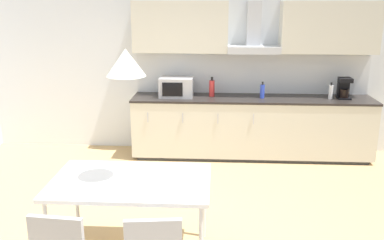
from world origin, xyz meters
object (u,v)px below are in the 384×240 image
(dining_table, at_px, (131,185))
(bottle_red, at_px, (212,88))
(pendant_lamp, at_px, (126,62))
(bottle_white, at_px, (331,92))
(microwave, at_px, (176,87))
(coffee_maker, at_px, (344,88))
(bottle_blue, at_px, (262,91))

(dining_table, bearing_deg, bottle_red, 76.40)
(bottle_red, height_order, pendant_lamp, pendant_lamp)
(bottle_red, xyz_separation_m, bottle_white, (1.68, -0.08, -0.02))
(microwave, bearing_deg, dining_table, -93.15)
(dining_table, bearing_deg, coffee_maker, 46.80)
(coffee_maker, xyz_separation_m, bottle_white, (-0.19, -0.05, -0.05))
(microwave, height_order, dining_table, microwave)
(bottle_blue, height_order, bottle_white, bottle_white)
(bottle_white, height_order, dining_table, bottle_white)
(coffee_maker, height_order, bottle_red, coffee_maker)
(coffee_maker, xyz_separation_m, bottle_blue, (-1.15, -0.05, -0.05))
(coffee_maker, xyz_separation_m, pendant_lamp, (-2.54, -2.70, 0.72))
(bottle_red, relative_size, dining_table, 0.21)
(dining_table, bearing_deg, bottle_blue, 62.44)
(coffee_maker, bearing_deg, pendant_lamp, -133.20)
(bottle_blue, height_order, pendant_lamp, pendant_lamp)
(microwave, xyz_separation_m, dining_table, (-0.15, -2.67, -0.33))
(bottle_blue, xyz_separation_m, dining_table, (-1.38, -2.65, -0.29))
(pendant_lamp, bearing_deg, bottle_blue, 62.44)
(coffee_maker, relative_size, bottle_blue, 1.27)
(microwave, xyz_separation_m, bottle_white, (2.20, -0.03, -0.04))
(bottle_white, bearing_deg, bottle_blue, -179.95)
(coffee_maker, distance_m, bottle_white, 0.21)
(microwave, height_order, coffee_maker, coffee_maker)
(coffee_maker, distance_m, dining_table, 3.72)
(pendant_lamp, bearing_deg, microwave, 86.85)
(microwave, xyz_separation_m, coffee_maker, (2.39, 0.03, 0.01))
(microwave, distance_m, pendant_lamp, 2.78)
(microwave, xyz_separation_m, pendant_lamp, (-0.15, -2.67, 0.73))
(microwave, relative_size, bottle_blue, 2.03)
(bottle_red, distance_m, pendant_lamp, 2.91)
(bottle_red, bearing_deg, dining_table, -103.60)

